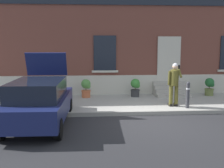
{
  "coord_description": "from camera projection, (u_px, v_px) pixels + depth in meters",
  "views": [
    {
      "loc": [
        -2.11,
        -8.98,
        2.65
      ],
      "look_at": [
        -1.29,
        1.6,
        1.1
      ],
      "focal_mm": 44.24,
      "sensor_mm": 36.0,
      "label": 1
    }
  ],
  "objects": [
    {
      "name": "entrance_stoop",
      "position": [
        170.0,
        90.0,
        13.55
      ],
      "size": [
        1.62,
        1.28,
        0.64
      ],
      "color": "#9E998E",
      "rests_on": "sidewalk"
    },
    {
      "name": "ground_plane",
      "position": [
        153.0,
        122.0,
        9.4
      ],
      "size": [
        80.0,
        80.0,
        0.0
      ],
      "primitive_type": "plane",
      "color": "#232326"
    },
    {
      "name": "person_on_phone",
      "position": [
        174.0,
        82.0,
        10.98
      ],
      "size": [
        0.51,
        0.48,
        1.75
      ],
      "rotation": [
        0.0,
        0.0,
        -0.29
      ],
      "color": "#514C1E",
      "rests_on": "sidewalk"
    },
    {
      "name": "planter_terracotta",
      "position": [
        86.0,
        88.0,
        12.92
      ],
      "size": [
        0.44,
        0.44,
        0.86
      ],
      "color": "#B25B38",
      "rests_on": "sidewalk"
    },
    {
      "name": "planter_olive",
      "position": [
        210.0,
        86.0,
        13.41
      ],
      "size": [
        0.44,
        0.44,
        0.86
      ],
      "color": "#606B38",
      "rests_on": "sidewalk"
    },
    {
      "name": "bollard_near_person",
      "position": [
        188.0,
        94.0,
        10.76
      ],
      "size": [
        0.15,
        0.15,
        1.04
      ],
      "color": "#333338",
      "rests_on": "sidewalk"
    },
    {
      "name": "sidewalk",
      "position": [
        139.0,
        103.0,
        12.15
      ],
      "size": [
        24.0,
        3.6,
        0.15
      ],
      "primitive_type": "cube",
      "color": "#99968E",
      "rests_on": "ground"
    },
    {
      "name": "building_facade",
      "position": [
        132.0,
        23.0,
        14.08
      ],
      "size": [
        24.0,
        1.52,
        7.5
      ],
      "color": "brown",
      "rests_on": "ground"
    },
    {
      "name": "curb_edge",
      "position": [
        148.0,
        113.0,
        10.32
      ],
      "size": [
        24.0,
        0.12,
        0.15
      ],
      "primitive_type": "cube",
      "color": "gray",
      "rests_on": "ground"
    },
    {
      "name": "planter_cream",
      "position": [
        36.0,
        88.0,
        12.83
      ],
      "size": [
        0.44,
        0.44,
        0.86
      ],
      "color": "beige",
      "rests_on": "sidewalk"
    },
    {
      "name": "planter_charcoal",
      "position": [
        135.0,
        87.0,
        13.1
      ],
      "size": [
        0.44,
        0.44,
        0.86
      ],
      "color": "#2D2D30",
      "rests_on": "sidewalk"
    },
    {
      "name": "hatchback_car_navy",
      "position": [
        39.0,
        101.0,
        8.93
      ],
      "size": [
        1.89,
        4.11,
        2.34
      ],
      "color": "#161E4C",
      "rests_on": "ground"
    }
  ]
}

